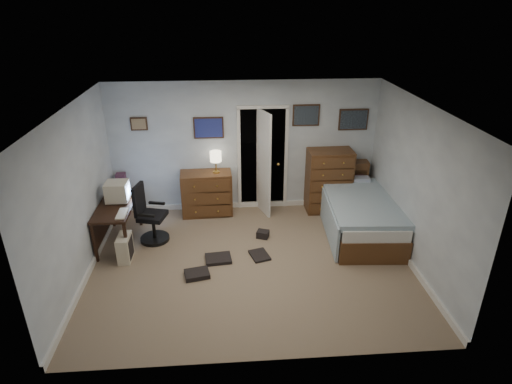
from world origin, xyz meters
TOP-DOWN VIEW (x-y plane):
  - floor at (0.00, 0.00)m, footprint 5.00×4.00m
  - computer_desk at (-2.28, 0.81)m, footprint 0.57×1.23m
  - crt_monitor at (-2.18, 0.96)m, footprint 0.37×0.34m
  - keyboard at (-2.02, 0.46)m, footprint 0.14×0.38m
  - pc_tower at (-2.00, 0.26)m, footprint 0.20×0.40m
  - office_chair at (-1.68, 0.84)m, footprint 0.60×0.60m
  - media_stack at (-2.32, 1.84)m, footprint 0.17×0.17m
  - low_dresser at (-0.74, 1.77)m, footprint 0.98×0.53m
  - table_lamp at (-0.54, 1.78)m, footprint 0.22×0.22m
  - doorway at (0.35, 2.27)m, footprint 0.96×1.12m
  - tall_dresser at (1.61, 1.75)m, footprint 0.85×0.51m
  - headboard_bookcase at (1.85, 1.86)m, footprint 1.08×0.34m
  - bed at (1.98, 0.90)m, footprint 1.32×2.29m
  - wall_posters at (0.57, 1.98)m, footprint 4.38×0.04m
  - floor_clutter at (-0.37, 0.12)m, footprint 1.42×1.34m

SIDE VIEW (x-z plane):
  - floor at x=0.00m, z-range -0.02..0.00m
  - floor_clutter at x=-0.37m, z-range -0.03..0.10m
  - pc_tower at x=-2.00m, z-range 0.00..0.43m
  - bed at x=1.98m, z-range -0.02..0.71m
  - office_chair at x=-1.68m, z-range -0.12..0.91m
  - low_dresser at x=-0.74m, z-range 0.00..0.85m
  - media_stack at x=-2.32m, z-range 0.00..0.85m
  - headboard_bookcase at x=1.85m, z-range 0.03..0.99m
  - computer_desk at x=-2.28m, z-range 0.19..0.90m
  - tall_dresser at x=1.61m, z-range 0.00..1.23m
  - keyboard at x=-2.02m, z-range 0.71..0.73m
  - crt_monitor at x=-2.18m, z-range 0.71..1.05m
  - doorway at x=0.35m, z-range -0.02..2.03m
  - table_lamp at x=-0.54m, z-range 0.94..1.35m
  - wall_posters at x=0.57m, z-range 1.45..2.05m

